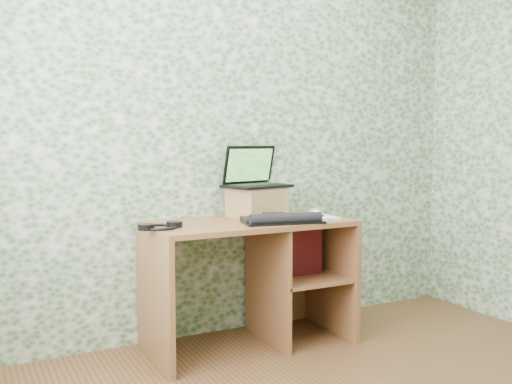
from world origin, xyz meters
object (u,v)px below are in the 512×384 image
laptop (254,177)px  riser (257,202)px  keyboard (280,219)px  notepad (311,217)px  desk (259,263)px

laptop → riser: bearing=-103.1°
riser → keyboard: size_ratio=0.65×
laptop → notepad: size_ratio=1.39×
riser → notepad: riser is taller
desk → riser: 0.38m
riser → notepad: size_ratio=0.97×
riser → notepad: (0.27, -0.20, -0.08)m
laptop → keyboard: 0.41m
desk → notepad: notepad is taller
desk → riser: (0.05, 0.12, 0.36)m
keyboard → notepad: (0.28, 0.10, -0.01)m
riser → keyboard: riser is taller
riser → laptop: size_ratio=0.70×
desk → keyboard: 0.35m
keyboard → desk: bearing=114.3°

